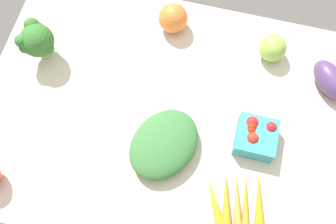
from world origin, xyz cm
name	(u,v)px	position (x,y,z in cm)	size (l,w,h in cm)	color
tablecloth	(168,116)	(0.00, 0.00, 1.00)	(104.00, 76.00, 2.00)	beige
leafy_greens_clump	(164,144)	(-1.24, 9.43, 5.09)	(20.81, 16.15, 6.19)	#376F37
broccoli_head	(36,39)	(39.73, -9.80, 10.06)	(10.05, 10.33, 12.74)	#A8C088
eggplant	(330,80)	(-41.38, -19.43, 5.51)	(12.83, 7.02, 7.02)	#523769
berry_basket	(256,136)	(-24.06, 1.55, 5.28)	(10.39, 10.39, 6.92)	teal
heirloom_tomato_orange	(173,18)	(5.43, -28.08, 6.33)	(8.66, 8.66, 8.66)	orange
heirloom_tomato_green	(273,48)	(-24.33, -25.38, 5.96)	(7.92, 7.92, 7.92)	#8EC04A
carrot_bunch	(236,204)	(-22.29, 19.69, 3.38)	(17.49, 18.04, 2.97)	orange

